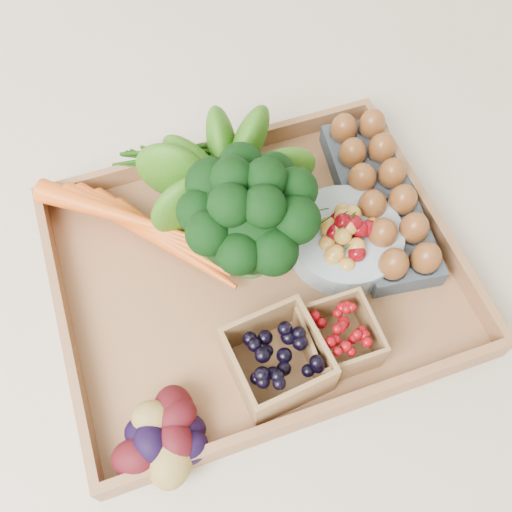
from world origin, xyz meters
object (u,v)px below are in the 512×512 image
object	(u,v)px
tray	(256,274)
egg_carton	(378,201)
broccoli	(249,236)
cherry_bowl	(345,240)

from	to	relation	value
tray	egg_carton	distance (m)	0.22
broccoli	cherry_bowl	bearing A→B (deg)	-9.11
broccoli	cherry_bowl	xyz separation A→B (m)	(0.14, -0.02, -0.05)
cherry_bowl	egg_carton	world-z (taller)	cherry_bowl
tray	broccoli	size ratio (longest dim) A/B	2.97
tray	cherry_bowl	xyz separation A→B (m)	(0.13, -0.00, 0.03)
cherry_bowl	egg_carton	distance (m)	0.09
broccoli	egg_carton	world-z (taller)	broccoli
tray	broccoli	world-z (taller)	broccoli
tray	cherry_bowl	distance (m)	0.14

